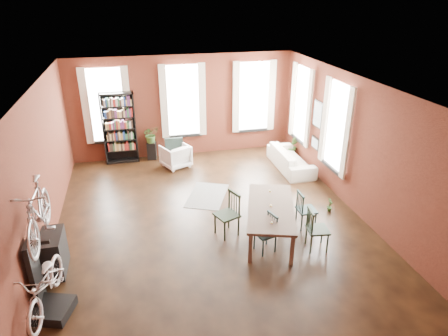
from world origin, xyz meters
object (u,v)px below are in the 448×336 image
object	(u,v)px
dining_chair_b	(227,215)
bookshelf	(120,128)
white_armchair	(175,155)
dining_chair_a	(265,233)
plant_stand	(152,151)
console_table	(54,253)
dining_chair_d	(306,210)
bike_trainer	(53,310)
bicycle_floor	(41,265)
cream_sofa	(291,156)
dining_table	(270,221)
dining_chair_c	(318,229)

from	to	relation	value
dining_chair_b	bookshelf	bearing A→B (deg)	-176.49
white_armchair	dining_chair_b	bearing A→B (deg)	75.14
dining_chair_a	plant_stand	xyz separation A→B (m)	(-1.94, 5.50, -0.14)
console_table	dining_chair_a	bearing A→B (deg)	-4.22
dining_chair_d	bike_trainer	world-z (taller)	dining_chair_d
plant_stand	bicycle_floor	size ratio (longest dim) A/B	0.33
dining_chair_a	dining_chair_d	size ratio (longest dim) A/B	0.95
bike_trainer	plant_stand	size ratio (longest dim) A/B	1.09
bookshelf	white_armchair	distance (m)	1.90
dining_chair_a	white_armchair	distance (m)	4.89
cream_sofa	bicycle_floor	xyz separation A→B (m)	(-6.15, -4.68, 0.61)
cream_sofa	plant_stand	world-z (taller)	cream_sofa
dining_chair_d	bicycle_floor	distance (m)	5.50
dining_table	bookshelf	bearing A→B (deg)	140.00
dining_chair_c	bookshelf	distance (m)	6.94
bookshelf	bike_trainer	world-z (taller)	bookshelf
cream_sofa	plant_stand	xyz separation A→B (m)	(-4.03, 1.70, -0.13)
dining_chair_a	cream_sofa	distance (m)	4.34
dining_chair_d	white_armchair	distance (m)	4.76
dining_chair_b	dining_chair_c	size ratio (longest dim) A/B	1.08
dining_chair_b	bookshelf	world-z (taller)	bookshelf
dining_chair_b	bicycle_floor	world-z (taller)	bicycle_floor
console_table	plant_stand	xyz separation A→B (m)	(2.20, 5.20, -0.12)
dining_table	console_table	bearing A→B (deg)	-159.48
dining_chair_a	white_armchair	size ratio (longest dim) A/B	1.08
dining_chair_d	console_table	size ratio (longest dim) A/B	1.10
dining_chair_a	console_table	size ratio (longest dim) A/B	1.04
bookshelf	bike_trainer	size ratio (longest dim) A/B	3.64
dining_chair_b	dining_chair_d	xyz separation A→B (m)	(1.83, -0.10, -0.06)
dining_chair_a	cream_sofa	bearing A→B (deg)	134.78
dining_chair_b	dining_chair_c	xyz separation A→B (m)	(1.70, -0.94, -0.03)
dining_chair_b	bike_trainer	bearing A→B (deg)	-85.69
bookshelf	cream_sofa	bearing A→B (deg)	-18.95
bike_trainer	plant_stand	xyz separation A→B (m)	(2.09, 6.39, 0.19)
plant_stand	console_table	bearing A→B (deg)	-112.89
bookshelf	console_table	xyz separation A→B (m)	(-1.28, -5.20, -0.70)
dining_table	bookshelf	size ratio (longest dim) A/B	0.97
cream_sofa	bike_trainer	world-z (taller)	cream_sofa
dining_table	dining_chair_c	distance (m)	1.05
dining_chair_d	white_armchair	size ratio (longest dim) A/B	1.14
dining_chair_d	bookshelf	bearing A→B (deg)	40.85
dining_chair_a	bookshelf	size ratio (longest dim) A/B	0.38
bicycle_floor	dining_chair_a	bearing A→B (deg)	19.63
dining_chair_b	bike_trainer	size ratio (longest dim) A/B	1.64
bookshelf	dining_chair_b	bearing A→B (deg)	-64.83
dining_chair_c	bike_trainer	xyz separation A→B (m)	(-5.11, -0.72, -0.37)
dining_chair_b	console_table	xyz separation A→B (m)	(-3.51, -0.46, -0.10)
dining_chair_b	cream_sofa	xyz separation A→B (m)	(2.72, 3.04, -0.09)
dining_table	dining_chair_b	size ratio (longest dim) A/B	2.15
console_table	bicycle_floor	distance (m)	1.34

